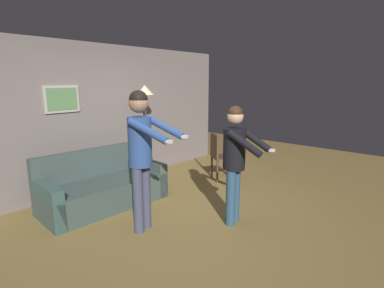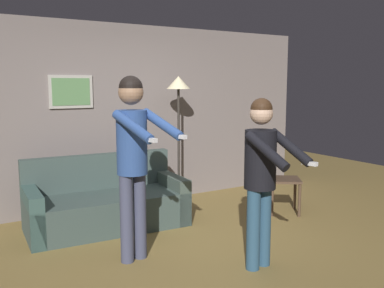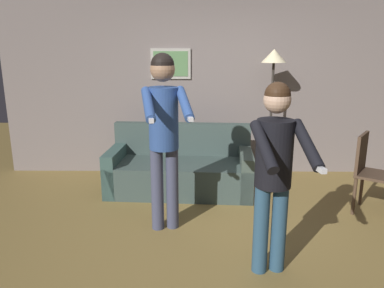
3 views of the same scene
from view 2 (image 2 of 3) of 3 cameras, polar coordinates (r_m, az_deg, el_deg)
ground_plane at (r=4.61m, az=1.15°, el=-14.48°), size 12.00×12.00×0.00m
back_wall_assembly at (r=6.21m, az=-9.71°, el=3.66°), size 6.40×0.09×2.60m
couch at (r=5.44m, az=-11.36°, el=-7.98°), size 1.95×0.97×0.87m
torchiere_lamp at (r=6.14m, az=-1.81°, el=6.21°), size 0.34×0.34×1.87m
person_standing_left at (r=4.19m, az=-7.84°, el=-0.62°), size 0.53×0.77×1.84m
person_standing_right at (r=4.07m, az=9.26°, el=-3.19°), size 0.50×0.63×1.64m
dining_chair_distant at (r=5.97m, az=11.41°, el=-4.07°), size 0.59×0.59×0.93m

